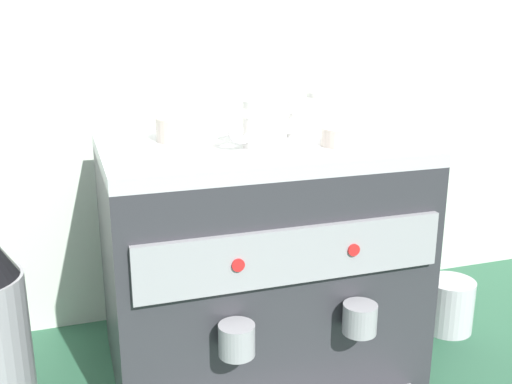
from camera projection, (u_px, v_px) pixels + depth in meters
ground_plane at (256, 362)px, 1.15m from camera, size 4.00×4.00×0.00m
tiled_backsplash_wall at (215, 92)px, 1.27m from camera, size 2.80×0.03×1.02m
espresso_machine at (257, 260)px, 1.08m from camera, size 0.55×0.49×0.45m
ceramic_cup_0 at (264, 124)px, 0.97m from camera, size 0.12×0.08×0.08m
ceramic_cup_1 at (300, 118)px, 1.09m from camera, size 0.09×0.09×0.07m
ceramic_cup_2 at (326, 110)px, 1.16m from camera, size 0.09×0.11×0.07m
ceramic_bowl_0 at (348, 137)px, 0.99m from camera, size 0.09×0.09×0.03m
ceramic_bowl_1 at (185, 129)px, 1.04m from camera, size 0.11×0.11×0.04m
milk_pitcher at (449, 305)px, 1.26m from camera, size 0.11×0.11×0.12m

